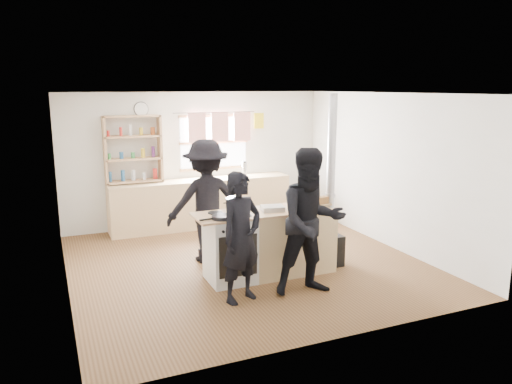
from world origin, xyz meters
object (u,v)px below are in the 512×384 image
cooking_island (270,243)px  stockpot_stove (235,204)px  bread_board (320,202)px  skillet_greens (222,217)px  person_near_right (311,222)px  person_near_left (241,237)px  person_far (206,201)px  stockpot_counter (301,199)px  thermos (244,169)px  flue_heater (330,222)px  roast_tray (272,208)px

cooking_island → stockpot_stove: 0.74m
bread_board → cooking_island: bearing=179.7°
skillet_greens → person_near_right: bearing=-31.5°
person_near_left → person_far: bearing=67.6°
cooking_island → stockpot_stove: (-0.45, 0.18, 0.55)m
stockpot_counter → bread_board: 0.31m
thermos → stockpot_stove: 2.84m
cooking_island → stockpot_counter: bearing=2.3°
thermos → flue_heater: size_ratio=0.11×
skillet_greens → stockpot_counter: 1.26m
stockpot_stove → person_near_left: (-0.23, -0.83, -0.21)m
skillet_greens → flue_heater: (1.73, 0.20, -0.30)m
roast_tray → stockpot_counter: stockpot_counter is taller
roast_tray → skillet_greens: bearing=-169.9°
skillet_greens → person_near_left: person_near_left is taller
stockpot_counter → flue_heater: 0.61m
person_near_right → person_far: (-0.84, 1.69, -0.01)m
flue_heater → person_near_right: bearing=-133.7°
roast_tray → person_near_left: person_near_left is taller
stockpot_stove → person_far: size_ratio=0.14×
flue_heater → person_near_left: (-1.65, -0.66, 0.15)m
cooking_island → thermos: bearing=75.3°
cooking_island → skillet_greens: size_ratio=6.49×
thermos → roast_tray: bearing=-104.2°
thermos → person_far: bearing=-126.1°
skillet_greens → stockpot_counter: bearing=9.0°
bread_board → person_near_right: size_ratio=0.16×
stockpot_stove → flue_heater: bearing=-6.6°
thermos → person_far: 2.30m
thermos → person_near_left: person_near_left is taller
stockpot_stove → stockpot_counter: bearing=-9.9°
skillet_greens → roast_tray: roast_tray is taller
roast_tray → stockpot_stove: 0.52m
cooking_island → bread_board: 0.94m
stockpot_counter → person_far: size_ratio=0.17×
bread_board → roast_tray: bearing=-177.5°
bread_board → person_near_left: person_near_left is taller
person_near_right → bread_board: bearing=59.0°
stockpot_counter → bread_board: size_ratio=1.07×
cooking_island → person_near_left: bearing=-136.7°
flue_heater → person_near_right: size_ratio=1.34×
roast_tray → thermos: bearing=75.8°
skillet_greens → thermos: bearing=63.2°
stockpot_stove → bread_board: bearing=-8.6°
person_near_right → cooking_island: bearing=111.0°
person_far → stockpot_stove: bearing=105.9°
thermos → flue_heater: bearing=-85.1°
cooking_island → person_near_left: size_ratio=1.22×
bread_board → stockpot_stove: bearing=171.4°
roast_tray → person_near_left: (-0.70, -0.60, -0.16)m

